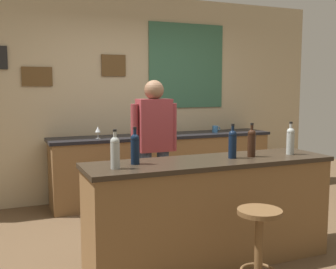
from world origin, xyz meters
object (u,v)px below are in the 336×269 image
(bar_stool, at_px, (259,239))
(wine_bottle_a, at_px, (115,151))
(bartender, at_px, (154,144))
(wine_bottle_c, at_px, (233,143))
(wine_glass_a, at_px, (98,130))
(coffee_mug, at_px, (215,129))
(wine_bottle_d, at_px, (252,142))
(wine_glass_b, at_px, (160,126))
(wine_glass_c, at_px, (175,127))
(wine_bottle_e, at_px, (290,140))
(wine_bottle_b, at_px, (135,148))

(bar_stool, xyz_separation_m, wine_bottle_a, (-0.87, 0.66, 0.60))
(bartender, xyz_separation_m, wine_bottle_c, (0.36, -1.00, 0.12))
(wine_glass_a, height_order, coffee_mug, wine_glass_a)
(wine_bottle_a, relative_size, wine_bottle_d, 1.00)
(wine_bottle_a, height_order, wine_glass_a, wine_bottle_a)
(bar_stool, distance_m, wine_bottle_d, 1.02)
(bartender, xyz_separation_m, wine_glass_a, (-0.38, 1.00, 0.07))
(wine_bottle_d, relative_size, wine_glass_a, 1.97)
(bar_stool, bearing_deg, coffee_mug, 66.84)
(wine_glass_b, distance_m, coffee_mug, 0.81)
(wine_glass_b, xyz_separation_m, coffee_mug, (0.80, -0.10, -0.06))
(wine_glass_b, relative_size, coffee_mug, 1.24)
(wine_glass_b, xyz_separation_m, wine_glass_c, (0.16, -0.13, 0.00))
(wine_bottle_c, xyz_separation_m, wine_glass_c, (0.32, 2.01, -0.05))
(wine_bottle_e, bearing_deg, wine_bottle_a, -179.01)
(bar_stool, height_order, coffee_mug, coffee_mug)
(bar_stool, xyz_separation_m, wine_glass_a, (-0.53, 2.72, 0.55))
(wine_bottle_c, xyz_separation_m, wine_glass_b, (0.16, 2.13, -0.05))
(bartender, bearing_deg, bar_stool, -85.03)
(wine_bottle_c, xyz_separation_m, wine_glass_a, (-0.74, 2.00, -0.05))
(bar_stool, bearing_deg, wine_glass_c, 78.95)
(bar_stool, bearing_deg, wine_bottle_b, 130.66)
(wine_bottle_e, relative_size, wine_glass_b, 1.97)
(wine_bottle_a, bearing_deg, bartender, 55.59)
(wine_bottle_c, distance_m, wine_glass_a, 2.13)
(wine_glass_c, bearing_deg, wine_bottle_c, -99.17)
(wine_bottle_b, xyz_separation_m, coffee_mug, (1.85, 1.97, -0.11))
(wine_glass_b, bearing_deg, wine_bottle_a, -119.65)
(bar_stool, bearing_deg, wine_bottle_c, 73.85)
(wine_glass_b, bearing_deg, bartender, -114.76)
(wine_bottle_b, bearing_deg, wine_bottle_a, -148.67)
(bartender, height_order, wine_glass_c, bartender)
(wine_bottle_e, distance_m, wine_glass_a, 2.43)
(wine_bottle_a, distance_m, wine_bottle_b, 0.24)
(bartender, height_order, wine_bottle_c, bartender)
(wine_bottle_a, bearing_deg, wine_bottle_d, 2.61)
(wine_bottle_d, xyz_separation_m, wine_glass_c, (0.12, 2.01, -0.05))
(wine_bottle_a, height_order, wine_bottle_c, same)
(wine_bottle_a, bearing_deg, coffee_mug, 45.54)
(wine_bottle_d, distance_m, coffee_mug, 2.18)
(wine_bottle_c, distance_m, wine_glass_b, 2.14)
(wine_bottle_a, xyz_separation_m, wine_bottle_d, (1.28, 0.06, 0.00))
(wine_bottle_c, bearing_deg, wine_bottle_a, -176.89)
(wine_bottle_c, xyz_separation_m, coffee_mug, (0.97, 2.03, -0.11))
(wine_glass_b, bearing_deg, wine_bottle_d, -89.06)
(bar_stool, relative_size, wine_bottle_d, 2.22)
(wine_bottle_b, xyz_separation_m, wine_bottle_d, (1.08, -0.06, 0.00))
(bartender, bearing_deg, wine_bottle_e, -46.78)
(wine_bottle_a, relative_size, wine_glass_b, 1.97)
(bar_stool, distance_m, wine_bottle_b, 1.19)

